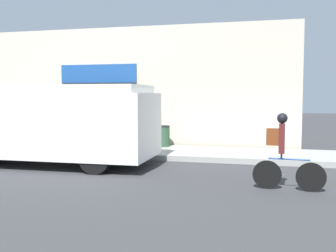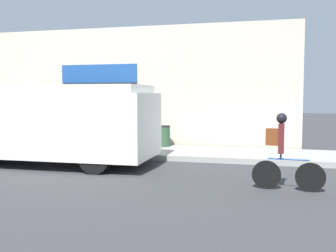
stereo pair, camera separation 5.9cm
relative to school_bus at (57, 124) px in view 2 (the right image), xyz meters
name	(u,v)px [view 2 (the right image)]	position (x,y,z in m)	size (l,w,h in m)	color
ground_plane	(72,157)	(-0.30, 1.38, -1.20)	(70.00, 70.00, 0.00)	#38383A
sidewalk	(89,149)	(-0.30, 2.65, -1.11)	(28.00, 2.54, 0.17)	#999993
storefront	(105,88)	(-0.31, 4.18, 1.12)	(14.74, 0.83, 4.61)	beige
school_bus	(57,124)	(0.00, 0.00, 0.00)	(6.38, 2.85, 2.30)	white
cyclist	(283,152)	(6.26, -1.55, -0.37)	(1.51, 0.22, 1.65)	black
trash_bin	(162,136)	(2.21, 3.44, -0.65)	(0.59, 0.59, 0.76)	#2D5138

